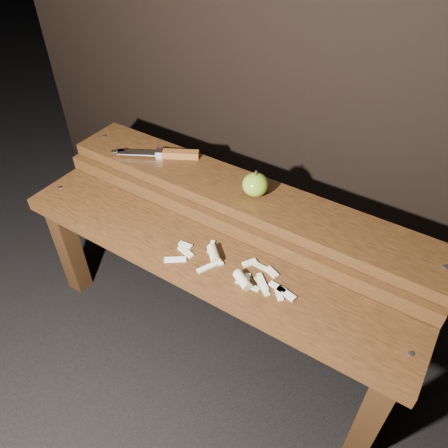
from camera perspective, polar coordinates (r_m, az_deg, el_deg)
The scene contains 6 objects.
ground at distance 1.54m, azimuth -1.24°, elevation -13.84°, with size 60.00×60.00×0.00m, color black.
bench_front_tier at distance 1.23m, azimuth -3.07°, elevation -6.51°, with size 1.20×0.20×0.42m.
bench_rear_tier at distance 1.33m, azimuth 2.47°, elevation 1.40°, with size 1.20×0.21×0.50m.
apple at distance 1.24m, azimuth 4.11°, elevation 5.16°, with size 0.08×0.08×0.08m.
knife at distance 1.42m, azimuth -7.15°, elevation 9.08°, with size 0.26×0.15×0.03m.
apple_scraps at distance 1.14m, azimuth 1.02°, elevation -5.84°, with size 0.36×0.14×0.03m.
Camera 1 is at (0.50, -0.71, 1.27)m, focal length 35.00 mm.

